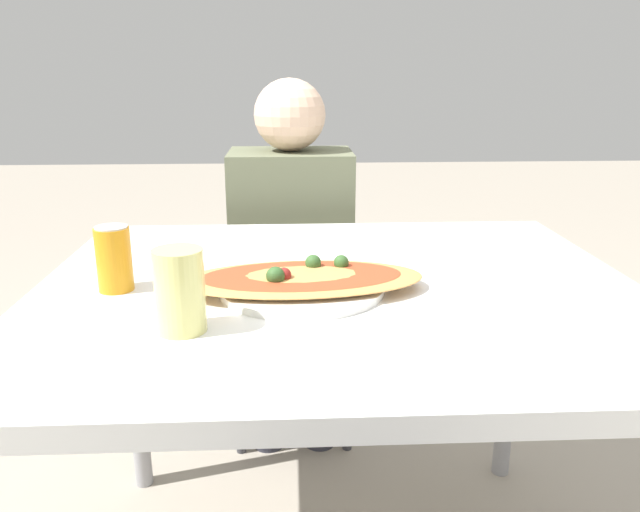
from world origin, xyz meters
TOP-DOWN VIEW (x-y plane):
  - dining_table at (0.00, 0.00)m, footprint 1.18×0.99m
  - chair_far_seated at (-0.09, 0.83)m, footprint 0.40×0.40m
  - person_seated at (-0.09, 0.71)m, footprint 0.37×0.29m
  - pizza_main at (-0.07, -0.04)m, footprint 0.48×0.32m
  - soda_can at (-0.43, -0.02)m, footprint 0.07×0.07m
  - drink_glass at (-0.27, -0.22)m, footprint 0.08×0.08m

SIDE VIEW (x-z plane):
  - chair_far_seated at x=-0.09m, z-range 0.06..0.95m
  - person_seated at x=-0.09m, z-range 0.11..1.26m
  - dining_table at x=0.00m, z-range 0.31..1.09m
  - pizza_main at x=-0.07m, z-range 0.76..0.82m
  - soda_can at x=-0.43m, z-range 0.77..0.90m
  - drink_glass at x=-0.27m, z-range 0.77..0.91m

